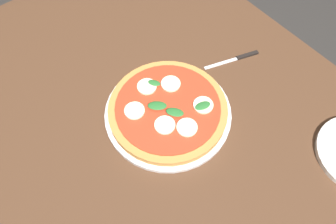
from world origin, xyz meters
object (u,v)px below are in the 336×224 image
(serving_tray, at_px, (168,113))
(dining_table, at_px, (154,133))
(knife, at_px, (238,58))
(pizza, at_px, (168,109))

(serving_tray, bearing_deg, dining_table, -131.68)
(knife, bearing_deg, pizza, -85.91)
(pizza, distance_m, knife, 0.27)
(dining_table, height_order, pizza, pizza)
(pizza, bearing_deg, dining_table, -130.02)
(dining_table, relative_size, serving_tray, 3.91)
(dining_table, xyz_separation_m, knife, (0.01, 0.29, 0.11))
(dining_table, bearing_deg, pizza, 49.98)
(dining_table, xyz_separation_m, serving_tray, (0.03, 0.03, 0.11))
(dining_table, distance_m, serving_tray, 0.12)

